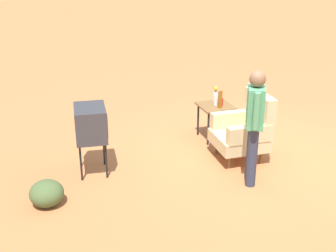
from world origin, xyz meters
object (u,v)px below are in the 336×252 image
person_standing (254,121)px  flower_vase (216,93)px  tv_on_stand (91,123)px  soda_can_red (221,102)px  bottle_tall_amber (220,99)px  side_table (215,110)px  bottle_short_clear (216,100)px  armchair (245,129)px

person_standing → flower_vase: bearing=171.9°
tv_on_stand → soda_can_red: size_ratio=8.44×
soda_can_red → bottle_tall_amber: bearing=-34.1°
person_standing → soda_can_red: bearing=170.8°
soda_can_red → side_table: bearing=-103.4°
tv_on_stand → bottle_tall_amber: tv_on_stand is taller
bottle_tall_amber → bottle_short_clear: 0.15m
tv_on_stand → bottle_short_clear: size_ratio=5.15×
tv_on_stand → bottle_tall_amber: 2.29m
tv_on_stand → flower_vase: tv_on_stand is taller
bottle_tall_amber → person_standing: bearing=-6.9°
person_standing → bottle_short_clear: person_standing is taller
side_table → tv_on_stand: tv_on_stand is taller
soda_can_red → flower_vase: size_ratio=0.46×
armchair → flower_vase: size_ratio=4.00×
side_table → soda_can_red: size_ratio=5.01×
bottle_tall_amber → soda_can_red: bearing=145.9°
armchair → tv_on_stand: (-0.28, -2.35, 0.28)m
armchair → bottle_tall_amber: bearing=-171.6°
tv_on_stand → soda_can_red: (-0.56, 2.32, -0.11)m
flower_vase → tv_on_stand: bearing=-70.7°
armchair → bottle_short_clear: 0.91m
bottle_short_clear → armchair: bearing=7.7°
person_standing → bottle_tall_amber: bearing=173.1°
side_table → bottle_short_clear: size_ratio=3.06×
tv_on_stand → bottle_short_clear: tv_on_stand is taller
bottle_short_clear → flower_vase: (-0.22, 0.09, 0.05)m
flower_vase → soda_can_red: bearing=-1.1°
tv_on_stand → bottle_short_clear: 2.31m
tv_on_stand → flower_vase: (-0.81, 2.33, -0.02)m
person_standing → bottle_short_clear: size_ratio=8.20×
armchair → person_standing: bearing=-21.3°
side_table → soda_can_red: (0.02, 0.09, 0.15)m
flower_vase → person_standing: bearing=-8.1°
armchair → soda_can_red: 0.86m
soda_can_red → tv_on_stand: bearing=-76.4°
person_standing → bottle_tall_amber: (-1.46, 0.18, -0.18)m
armchair → flower_vase: armchair is taller
side_table → soda_can_red: soda_can_red is taller
armchair → side_table: 0.88m
soda_can_red → bottle_tall_amber: bottle_tall_amber is taller
bottle_short_clear → flower_vase: bearing=157.2°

